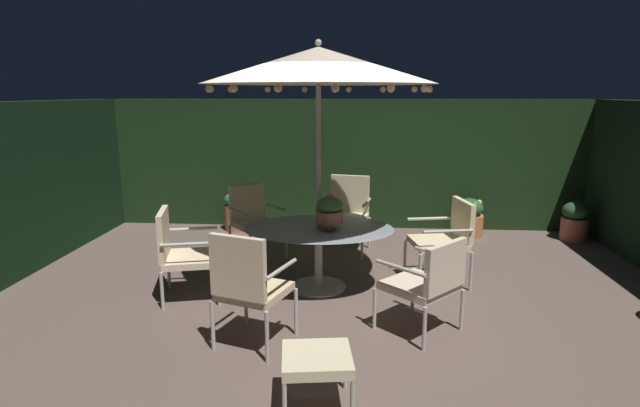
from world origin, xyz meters
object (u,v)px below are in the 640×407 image
(patio_umbrella, at_px, (318,66))
(patio_chair_southwest, at_px, (428,280))
(potted_plant_back_left, at_px, (575,221))
(patio_chair_southeast, at_px, (181,249))
(potted_plant_right_near, at_px, (235,211))
(patio_chair_east, at_px, (253,216))
(potted_plant_right_far, at_px, (469,217))
(patio_chair_northeast, at_px, (348,208))
(centerpiece_planter, at_px, (329,211))
(patio_chair_south, at_px, (248,282))
(patio_dining_table, at_px, (318,239))
(ottoman_footrest, at_px, (317,361))
(patio_chair_north, at_px, (447,235))

(patio_umbrella, xyz_separation_m, patio_chair_southwest, (1.10, -1.03, -1.95))
(patio_chair_southwest, distance_m, potted_plant_back_left, 4.21)
(patio_chair_southeast, bearing_deg, potted_plant_right_near, 91.87)
(patio_chair_east, bearing_deg, potted_plant_right_far, 21.03)
(patio_chair_northeast, height_order, potted_plant_back_left, patio_chair_northeast)
(patio_chair_southeast, bearing_deg, patio_umbrella, 14.17)
(potted_plant_right_near, bearing_deg, patio_chair_southwest, -52.49)
(patio_umbrella, xyz_separation_m, patio_chair_southeast, (-1.47, -0.37, -1.93))
(centerpiece_planter, xyz_separation_m, potted_plant_right_far, (2.05, 2.49, -0.65))
(patio_chair_south, relative_size, potted_plant_right_near, 1.71)
(patio_dining_table, distance_m, ottoman_footrest, 2.27)
(centerpiece_planter, relative_size, patio_chair_southeast, 0.40)
(patio_chair_southwest, bearing_deg, patio_chair_southeast, 165.51)
(ottoman_footrest, distance_m, potted_plant_right_far, 5.04)
(patio_chair_east, bearing_deg, patio_chair_northeast, 14.75)
(patio_dining_table, height_order, patio_chair_north, patio_chair_north)
(ottoman_footrest, height_order, potted_plant_right_far, potted_plant_right_far)
(patio_dining_table, bearing_deg, patio_chair_east, 130.54)
(centerpiece_planter, bearing_deg, patio_chair_north, 17.40)
(patio_chair_north, xyz_separation_m, ottoman_footrest, (-1.32, -2.55, -0.22))
(patio_chair_north, bearing_deg, patio_umbrella, -168.54)
(potted_plant_right_far, bearing_deg, patio_chair_north, -108.76)
(patio_dining_table, xyz_separation_m, patio_chair_southeast, (-1.47, -0.37, -0.04))
(patio_chair_southeast, height_order, patio_chair_south, patio_chair_south)
(potted_plant_back_left, bearing_deg, patio_umbrella, -149.13)
(centerpiece_planter, bearing_deg, potted_plant_right_far, 50.49)
(patio_dining_table, relative_size, patio_chair_north, 1.72)
(patio_dining_table, distance_m, patio_chair_north, 1.51)
(patio_chair_southwest, xyz_separation_m, potted_plant_right_near, (-2.66, 3.46, -0.21))
(centerpiece_planter, bearing_deg, patio_chair_northeast, 84.06)
(patio_chair_southeast, xyz_separation_m, patio_chair_southwest, (2.57, -0.66, -0.02))
(patio_chair_north, bearing_deg, patio_chair_east, 160.99)
(patio_chair_southwest, relative_size, potted_plant_right_near, 1.48)
(centerpiece_planter, distance_m, patio_chair_southeast, 1.67)
(patio_chair_northeast, bearing_deg, potted_plant_back_left, 12.31)
(patio_umbrella, distance_m, patio_chair_southwest, 2.47)
(patio_umbrella, bearing_deg, patio_chair_south, -109.22)
(patio_chair_east, relative_size, patio_chair_south, 0.91)
(centerpiece_planter, height_order, patio_chair_southwest, centerpiece_planter)
(patio_chair_southwest, xyz_separation_m, ottoman_footrest, (-0.93, -1.21, -0.17))
(patio_dining_table, relative_size, potted_plant_back_left, 2.87)
(patio_chair_northeast, xyz_separation_m, ottoman_footrest, (-0.13, -3.73, -0.25))
(patio_chair_northeast, bearing_deg, patio_chair_east, -165.25)
(patio_umbrella, xyz_separation_m, patio_chair_north, (1.48, 0.30, -1.90))
(patio_chair_northeast, distance_m, potted_plant_right_far, 2.10)
(patio_chair_northeast, xyz_separation_m, potted_plant_right_far, (1.88, 0.88, -0.31))
(patio_chair_north, bearing_deg, potted_plant_right_far, 71.24)
(patio_chair_southeast, relative_size, potted_plant_right_far, 1.65)
(ottoman_footrest, bearing_deg, patio_chair_southeast, 131.02)
(patio_chair_north, xyz_separation_m, patio_chair_southeast, (-2.95, -0.67, -0.03))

